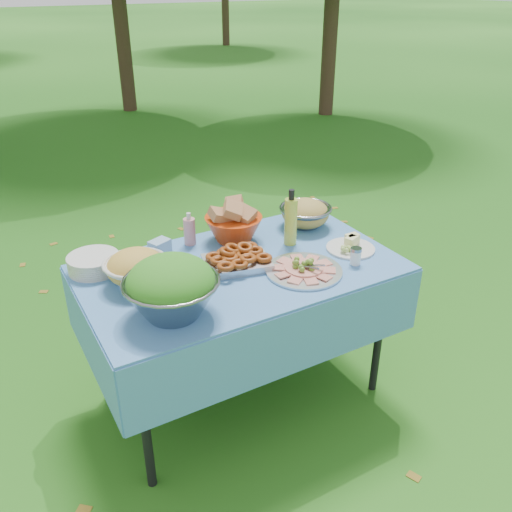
{
  "coord_description": "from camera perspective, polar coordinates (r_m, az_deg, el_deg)",
  "views": [
    {
      "loc": [
        -1.04,
        -1.96,
        1.98
      ],
      "look_at": [
        0.08,
        0.0,
        0.8
      ],
      "focal_mm": 38.0,
      "sensor_mm": 36.0,
      "label": 1
    }
  ],
  "objects": [
    {
      "name": "ground",
      "position": [
        2.97,
        -1.44,
        -14.08
      ],
      "size": [
        80.0,
        80.0,
        0.0
      ],
      "primitive_type": "plane",
      "color": "#0C3C0A",
      "rests_on": "ground"
    },
    {
      "name": "picnic_table",
      "position": [
        2.74,
        -1.53,
        -8.13
      ],
      "size": [
        1.46,
        0.86,
        0.76
      ],
      "primitive_type": "cube",
      "color": "#81BEF8",
      "rests_on": "ground"
    },
    {
      "name": "salad_bowl",
      "position": [
        2.15,
        -8.9,
        -3.28
      ],
      "size": [
        0.41,
        0.41,
        0.25
      ],
      "primitive_type": null,
      "rotation": [
        0.0,
        0.0,
        0.08
      ],
      "color": "gray",
      "rests_on": "picnic_table"
    },
    {
      "name": "pasta_bowl_white",
      "position": [
        2.42,
        -12.51,
        -1.15
      ],
      "size": [
        0.37,
        0.37,
        0.16
      ],
      "primitive_type": null,
      "rotation": [
        0.0,
        0.0,
        -0.42
      ],
      "color": "silver",
      "rests_on": "picnic_table"
    },
    {
      "name": "plate_stack",
      "position": [
        2.59,
        -16.72,
        -0.71
      ],
      "size": [
        0.24,
        0.24,
        0.08
      ],
      "primitive_type": "cylinder",
      "rotation": [
        0.0,
        0.0,
        -0.0
      ],
      "color": "silver",
      "rests_on": "picnic_table"
    },
    {
      "name": "wipes_box",
      "position": [
        2.64,
        -10.07,
        0.79
      ],
      "size": [
        0.11,
        0.1,
        0.09
      ],
      "primitive_type": "cube",
      "rotation": [
        0.0,
        0.0,
        0.38
      ],
      "color": "#87AFD6",
      "rests_on": "picnic_table"
    },
    {
      "name": "sanitizer_bottle",
      "position": [
        2.73,
        -7.02,
        2.88
      ],
      "size": [
        0.06,
        0.06,
        0.17
      ],
      "primitive_type": "cylinder",
      "rotation": [
        0.0,
        0.0,
        0.05
      ],
      "color": "#D3878B",
      "rests_on": "picnic_table"
    },
    {
      "name": "bread_bowl",
      "position": [
        2.75,
        -2.37,
        3.59
      ],
      "size": [
        0.38,
        0.38,
        0.2
      ],
      "primitive_type": null,
      "rotation": [
        0.0,
        0.0,
        -0.39
      ],
      "color": "#C53A0F",
      "rests_on": "picnic_table"
    },
    {
      "name": "pasta_bowl_steel",
      "position": [
        2.93,
        5.23,
        4.55
      ],
      "size": [
        0.32,
        0.32,
        0.15
      ],
      "primitive_type": null,
      "rotation": [
        0.0,
        0.0,
        0.17
      ],
      "color": "gray",
      "rests_on": "picnic_table"
    },
    {
      "name": "fried_tray",
      "position": [
        2.52,
        -2.04,
        -0.39
      ],
      "size": [
        0.34,
        0.28,
        0.07
      ],
      "primitive_type": "cube",
      "rotation": [
        0.0,
        0.0,
        -0.23
      ],
      "color": "silver",
      "rests_on": "picnic_table"
    },
    {
      "name": "charcuterie_platter",
      "position": [
        2.48,
        5.09,
        -0.86
      ],
      "size": [
        0.46,
        0.46,
        0.08
      ],
      "primitive_type": "cylinder",
      "rotation": [
        0.0,
        0.0,
        -0.4
      ],
      "color": "silver",
      "rests_on": "picnic_table"
    },
    {
      "name": "oil_bottle",
      "position": [
        2.69,
        3.69,
        4.1
      ],
      "size": [
        0.08,
        0.08,
        0.29
      ],
      "primitive_type": "cylinder",
      "rotation": [
        0.0,
        0.0,
        0.2
      ],
      "color": "#B9CE41",
      "rests_on": "picnic_table"
    },
    {
      "name": "cheese_plate",
      "position": [
        2.71,
        9.96,
        1.31
      ],
      "size": [
        0.29,
        0.29,
        0.07
      ],
      "primitive_type": "cylinder",
      "rotation": [
        0.0,
        0.0,
        0.21
      ],
      "color": "silver",
      "rests_on": "picnic_table"
    },
    {
      "name": "shaker",
      "position": [
        2.58,
        10.45,
        0.01
      ],
      "size": [
        0.06,
        0.06,
        0.08
      ],
      "primitive_type": "cylinder",
      "rotation": [
        0.0,
        0.0,
        0.2
      ],
      "color": "white",
      "rests_on": "picnic_table"
    }
  ]
}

